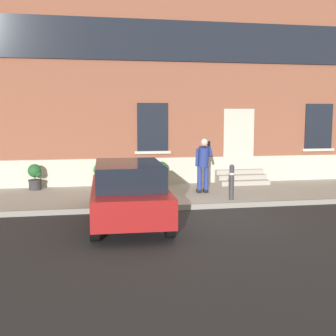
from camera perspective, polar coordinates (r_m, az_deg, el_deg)
name	(u,v)px	position (r m, az deg, el deg)	size (l,w,h in m)	color
ground_plane	(197,217)	(11.11, 3.93, -6.59)	(80.00, 80.00, 0.00)	#232326
sidewalk	(176,195)	(13.77, 1.07, -3.58)	(24.00, 3.60, 0.15)	#99968E
curb_edge	(189,207)	(11.98, 2.83, -5.20)	(24.00, 0.12, 0.15)	gray
building_facade	(163,85)	(16.01, -0.66, 11.04)	(24.00, 1.52, 7.50)	brown
entrance_stoop	(241,178)	(15.81, 9.70, -1.33)	(1.80, 0.96, 0.48)	#9E998E
hatchback_car_red	(128,191)	(10.40, -5.30, -3.11)	(1.88, 4.11, 1.50)	maroon
bollard_near_person	(232,181)	(12.63, 8.51, -1.69)	(0.15, 0.15, 1.04)	#333338
bollard_far_left	(118,184)	(11.99, -6.76, -2.14)	(0.15, 0.15, 1.04)	#333338
person_on_phone	(203,162)	(13.55, 4.75, 0.81)	(0.51, 0.51, 1.74)	navy
planter_charcoal	(35,176)	(14.84, -17.35, -1.06)	(0.44, 0.44, 0.86)	#2D2D30
planter_terracotta	(100,175)	(14.52, -9.05, -0.99)	(0.44, 0.44, 0.86)	#B25B38
planter_cream	(162,173)	(14.93, -0.84, -0.68)	(0.44, 0.44, 0.86)	beige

